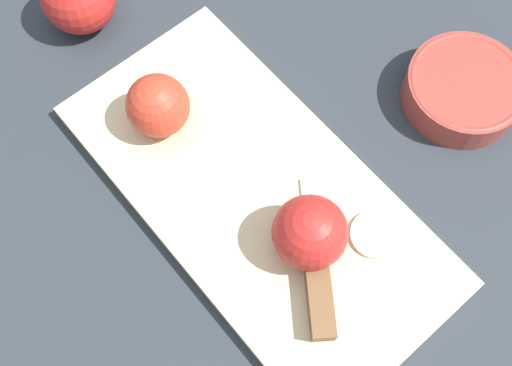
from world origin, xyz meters
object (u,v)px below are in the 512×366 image
Objects in this scene: knife at (319,293)px; apple_half_left at (158,106)px; apple_half_right at (310,232)px; bowl at (464,88)px.

apple_half_left is at bearing 36.48° from knife.
apple_half_left is 0.20m from apple_half_right.
knife is (0.04, -0.03, -0.02)m from apple_half_right.
bowl is at bearing -40.25° from apple_half_right.
knife is 1.08× the size of bowl.
knife is (0.24, -0.01, -0.02)m from apple_half_left.
apple_half_right is 0.06m from knife.
bowl is (0.18, 0.26, -0.03)m from apple_half_left.
apple_half_left reaches higher than bowl.
apple_half_right reaches higher than knife.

